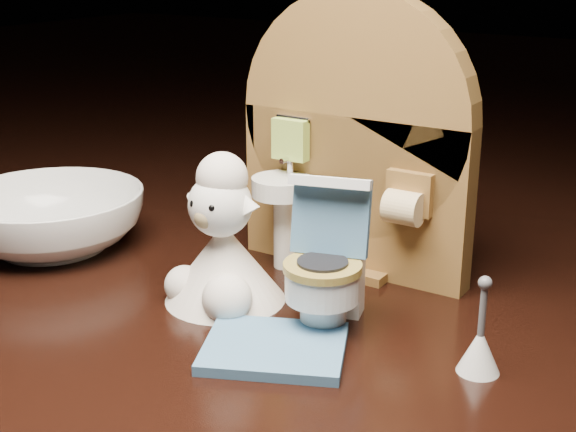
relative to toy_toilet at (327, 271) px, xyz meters
name	(u,v)px	position (x,y,z in m)	size (l,w,h in m)	color
backdrop_panel	(353,152)	(-0.02, 0.06, 0.04)	(0.13, 0.05, 0.15)	brown
toy_toilet	(327,271)	(0.00, 0.00, 0.00)	(0.04, 0.05, 0.07)	white
bath_mat	(274,348)	(0.00, -0.04, -0.02)	(0.06, 0.05, 0.00)	teal
toilet_brush	(480,347)	(0.08, -0.01, -0.01)	(0.02, 0.02, 0.04)	white
plush_lamb	(222,251)	(-0.06, -0.01, 0.00)	(0.06, 0.06, 0.08)	white
ceramic_bowl	(51,220)	(-0.19, 0.00, -0.01)	(0.11, 0.11, 0.03)	white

